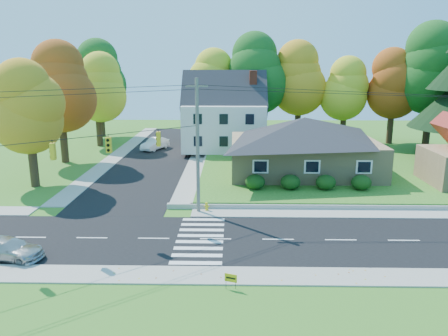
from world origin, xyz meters
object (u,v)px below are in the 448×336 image
object	(u,v)px
silver_sedan	(8,249)
fire_hydrant	(207,207)
ranch_house	(304,144)
white_car	(155,144)

from	to	relation	value
silver_sedan	fire_hydrant	world-z (taller)	silver_sedan
ranch_house	silver_sedan	xyz separation A→B (m)	(-19.82, -19.12, -2.64)
ranch_house	silver_sedan	size ratio (longest dim) A/B	3.49
fire_hydrant	silver_sedan	bearing A→B (deg)	-141.96
silver_sedan	white_car	size ratio (longest dim) A/B	0.91
ranch_house	fire_hydrant	bearing A→B (deg)	-130.08
silver_sedan	white_car	xyz separation A→B (m)	(2.77, 32.57, 0.15)
white_car	fire_hydrant	distance (m)	25.37
ranch_house	silver_sedan	world-z (taller)	ranch_house
white_car	silver_sedan	bearing A→B (deg)	-70.98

